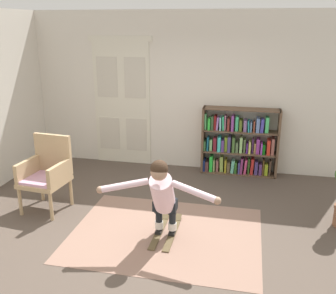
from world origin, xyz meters
TOP-DOWN VIEW (x-y plane):
  - ground_plane at (0.00, 0.00)m, footprint 7.20×7.20m
  - back_wall at (0.00, 2.60)m, footprint 6.00×0.10m
  - double_door at (-1.27, 2.54)m, footprint 1.22×0.05m
  - rug at (0.15, -0.01)m, footprint 2.48×1.92m
  - bookshelf at (0.98, 2.39)m, footprint 1.37×0.30m
  - wicker_chair at (-1.73, 0.38)m, footprint 0.66×0.66m
  - skis_pair at (0.15, 0.03)m, footprint 0.27×0.90m
  - person_skier at (0.15, -0.19)m, footprint 1.48×0.61m

SIDE VIEW (x-z plane):
  - ground_plane at x=0.00m, z-range 0.00..0.00m
  - rug at x=0.15m, z-range 0.00..0.01m
  - skis_pair at x=0.15m, z-range -0.01..0.06m
  - bookshelf at x=0.98m, z-range -0.05..1.18m
  - wicker_chair at x=-1.73m, z-range 0.03..1.13m
  - person_skier at x=0.15m, z-range 0.14..1.23m
  - double_door at x=-1.27m, z-range 0.01..2.46m
  - back_wall at x=0.00m, z-range 0.00..2.90m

